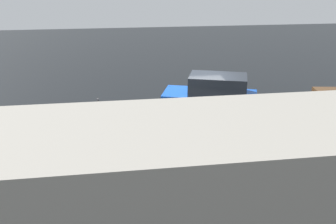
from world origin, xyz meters
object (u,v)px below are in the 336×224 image
object	(u,v)px
moving_hatchback	(212,99)
sign_post	(99,124)
fire_hydrant	(131,137)
pedestrian	(108,127)

from	to	relation	value
moving_hatchback	sign_post	size ratio (longest dim) A/B	1.77
moving_hatchback	fire_hydrant	distance (m)	4.17
moving_hatchback	fire_hydrant	bearing A→B (deg)	30.02
pedestrian	sign_post	bearing A→B (deg)	78.33
pedestrian	sign_post	distance (m)	1.36
fire_hydrant	sign_post	size ratio (longest dim) A/B	0.33
moving_hatchback	sign_post	bearing A→B (deg)	37.20
moving_hatchback	sign_post	distance (m)	5.79
fire_hydrant	sign_post	bearing A→B (deg)	54.31
sign_post	pedestrian	bearing A→B (deg)	-101.67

